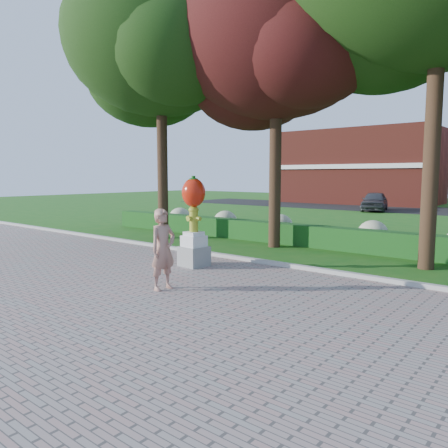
% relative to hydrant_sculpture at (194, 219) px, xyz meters
% --- Properties ---
extents(ground, '(100.00, 100.00, 0.00)m').
position_rel_hydrant_sculpture_xyz_m(ground, '(1.83, -1.41, -1.43)').
color(ground, '#195816').
rests_on(ground, ground).
extents(walkway, '(40.00, 14.00, 0.04)m').
position_rel_hydrant_sculpture_xyz_m(walkway, '(1.83, -5.41, -1.41)').
color(walkway, gray).
rests_on(walkway, ground).
extents(curb, '(40.00, 0.18, 0.15)m').
position_rel_hydrant_sculpture_xyz_m(curb, '(1.83, 1.59, -1.36)').
color(curb, '#ADADA5').
rests_on(curb, ground).
extents(lawn_hedge, '(24.00, 0.70, 0.80)m').
position_rel_hydrant_sculpture_xyz_m(lawn_hedge, '(1.83, 5.59, -1.03)').
color(lawn_hedge, '#144717').
rests_on(lawn_hedge, ground).
extents(hydrangea_row, '(20.10, 1.10, 0.99)m').
position_rel_hydrant_sculpture_xyz_m(hydrangea_row, '(2.40, 6.59, -0.88)').
color(hydrangea_row, '#9FA57E').
rests_on(hydrangea_row, ground).
extents(building_left, '(14.00, 8.00, 7.00)m').
position_rel_hydrant_sculpture_xyz_m(building_left, '(-8.17, 32.59, 2.07)').
color(building_left, maroon).
rests_on(building_left, ground).
extents(tree_far_left, '(9.00, 7.68, 11.66)m').
position_rel_hydrant_sculpture_xyz_m(tree_far_left, '(-5.28, 3.68, 6.53)').
color(tree_far_left, black).
rests_on(tree_far_left, ground).
extents(tree_mid_left, '(8.25, 7.04, 10.69)m').
position_rel_hydrant_sculpture_xyz_m(tree_mid_left, '(-0.28, 4.67, 5.87)').
color(tree_mid_left, black).
rests_on(tree_mid_left, ground).
extents(hydrant_sculpture, '(0.78, 0.78, 2.63)m').
position_rel_hydrant_sculpture_xyz_m(hydrant_sculpture, '(0.00, 0.00, 0.00)').
color(hydrant_sculpture, gray).
rests_on(hydrant_sculpture, walkway).
extents(woman, '(0.48, 0.71, 1.88)m').
position_rel_hydrant_sculpture_xyz_m(woman, '(1.27, -2.38, -0.45)').
color(woman, tan).
rests_on(woman, walkway).
extents(parked_car, '(2.76, 4.58, 1.46)m').
position_rel_hydrant_sculpture_xyz_m(parked_car, '(-3.42, 23.59, -0.68)').
color(parked_car, '#383A3F').
rests_on(parked_car, street).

